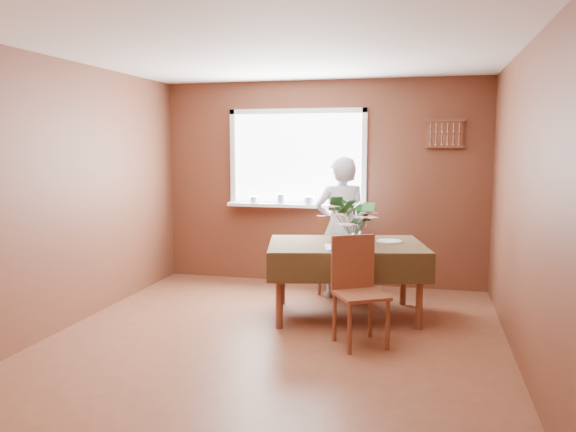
% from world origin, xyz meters
% --- Properties ---
extents(floor, '(4.50, 4.50, 0.00)m').
position_xyz_m(floor, '(0.00, 0.00, 0.00)').
color(floor, brown).
rests_on(floor, ground).
extents(ceiling, '(4.50, 4.50, 0.00)m').
position_xyz_m(ceiling, '(0.00, 0.00, 2.50)').
color(ceiling, white).
rests_on(ceiling, wall_back).
extents(wall_back, '(4.00, 0.00, 4.00)m').
position_xyz_m(wall_back, '(0.00, 2.25, 1.25)').
color(wall_back, brown).
rests_on(wall_back, floor).
extents(wall_front, '(4.00, 0.00, 4.00)m').
position_xyz_m(wall_front, '(0.00, -2.25, 1.25)').
color(wall_front, brown).
rests_on(wall_front, floor).
extents(wall_left, '(0.00, 4.50, 4.50)m').
position_xyz_m(wall_left, '(-2.00, 0.00, 1.25)').
color(wall_left, brown).
rests_on(wall_left, floor).
extents(wall_right, '(0.00, 4.50, 4.50)m').
position_xyz_m(wall_right, '(2.00, 0.00, 1.25)').
color(wall_right, brown).
rests_on(wall_right, floor).
extents(window_assembly, '(1.72, 0.20, 1.22)m').
position_xyz_m(window_assembly, '(-0.29, 2.20, 1.36)').
color(window_assembly, white).
rests_on(window_assembly, wall_back).
extents(spoon_rack, '(0.44, 0.05, 0.33)m').
position_xyz_m(spoon_rack, '(1.45, 2.22, 1.85)').
color(spoon_rack, brown).
rests_on(spoon_rack, wall_back).
extents(dining_table, '(1.73, 1.36, 0.75)m').
position_xyz_m(dining_table, '(0.50, 0.94, 0.65)').
color(dining_table, brown).
rests_on(dining_table, floor).
extents(chair_far, '(0.46, 0.46, 0.92)m').
position_xyz_m(chair_far, '(0.25, 1.77, 0.51)').
color(chair_far, brown).
rests_on(chair_far, floor).
extents(chair_near, '(0.55, 0.55, 0.94)m').
position_xyz_m(chair_near, '(0.71, 0.19, 0.51)').
color(chair_near, brown).
rests_on(chair_near, floor).
extents(seated_woman, '(0.66, 0.52, 1.59)m').
position_xyz_m(seated_woman, '(0.35, 1.63, 0.80)').
color(seated_woman, white).
rests_on(seated_woman, floor).
extents(flower_bouquet, '(0.50, 0.50, 0.43)m').
position_xyz_m(flower_bouquet, '(0.59, 0.77, 1.02)').
color(flower_bouquet, white).
rests_on(flower_bouquet, dining_table).
extents(side_plate, '(0.26, 0.26, 0.01)m').
position_xyz_m(side_plate, '(0.91, 1.12, 0.75)').
color(side_plate, white).
rests_on(side_plate, dining_table).
extents(table_knife, '(0.07, 0.20, 0.00)m').
position_xyz_m(table_knife, '(0.66, 0.77, 0.75)').
color(table_knife, silver).
rests_on(table_knife, dining_table).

